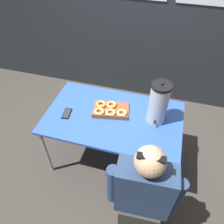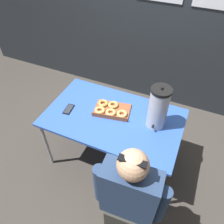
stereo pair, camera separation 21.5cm
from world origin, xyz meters
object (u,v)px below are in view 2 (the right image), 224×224
(cell_phone, at_px, (69,109))
(person_seated, at_px, (128,201))
(donut_box, at_px, (111,110))
(coffee_urn, at_px, (158,108))

(cell_phone, xyz_separation_m, person_seated, (0.90, -0.59, -0.15))
(donut_box, relative_size, cell_phone, 2.56)
(donut_box, xyz_separation_m, coffee_urn, (0.47, 0.01, 0.20))
(cell_phone, distance_m, person_seated, 1.08)
(donut_box, bearing_deg, cell_phone, -169.71)
(donut_box, bearing_deg, person_seated, -67.35)
(donut_box, xyz_separation_m, person_seated, (0.49, -0.74, -0.16))
(person_seated, bearing_deg, donut_box, -60.36)
(donut_box, height_order, person_seated, person_seated)
(cell_phone, height_order, person_seated, person_seated)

